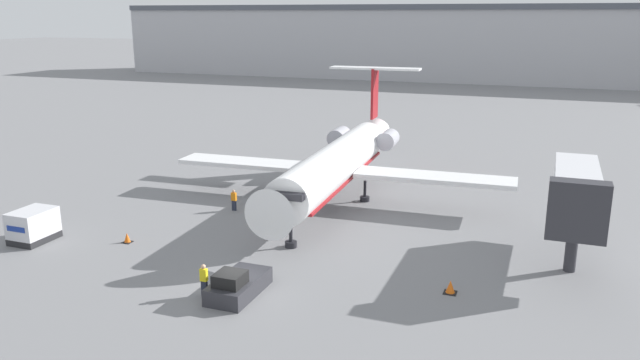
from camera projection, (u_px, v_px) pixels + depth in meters
ground_plane at (240, 294)px, 34.50m from camera, size 600.00×600.00×0.00m
terminal_building at (487, 43)px, 140.84m from camera, size 180.00×16.80×17.05m
airplane_main at (338, 162)px, 50.50m from camera, size 28.17×28.33×9.97m
pushback_tug at (238, 285)px, 34.28m from camera, size 2.15×4.32×1.64m
luggage_cart at (33, 226)px, 42.26m from camera, size 2.14×2.94×2.19m
worker_near_tug at (204, 279)px, 34.01m from camera, size 0.40×0.26×1.86m
worker_by_wing at (234, 200)px, 48.93m from camera, size 0.40×0.24×1.68m
traffic_cone_left at (127, 238)px, 42.19m from camera, size 0.60×0.60×0.68m
traffic_cone_right at (450, 287)px, 34.53m from camera, size 0.72×0.72×0.74m
jet_bridge at (576, 193)px, 37.98m from camera, size 3.20×9.92×6.19m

